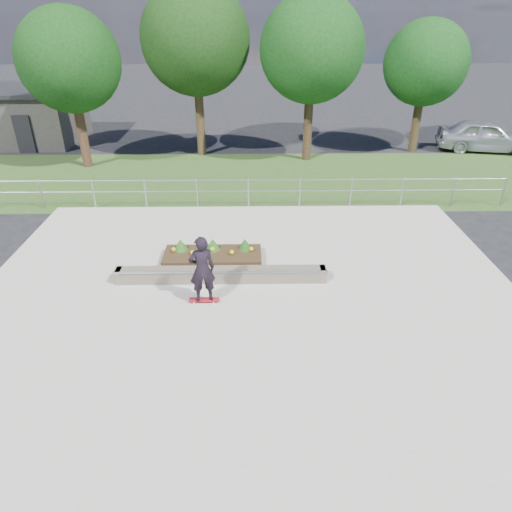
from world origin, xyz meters
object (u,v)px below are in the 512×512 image
at_px(planter_bed, 213,254).
at_px(parked_car, 485,136).
at_px(grind_ledge, 221,275).
at_px(skateboarder, 202,269).

height_order(planter_bed, parked_car, parked_car).
bearing_deg(grind_ledge, planter_bed, 104.36).
distance_m(skateboarder, parked_car, 20.26).
xyz_separation_m(planter_bed, parked_car, (13.99, 12.26, 0.59)).
distance_m(grind_ledge, skateboarder, 1.39).
height_order(grind_ledge, parked_car, parked_car).
relative_size(planter_bed, parked_car, 0.61).
bearing_deg(planter_bed, grind_ledge, -75.64).
distance_m(grind_ledge, parked_car, 19.23).
bearing_deg(parked_car, skateboarder, 147.49).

